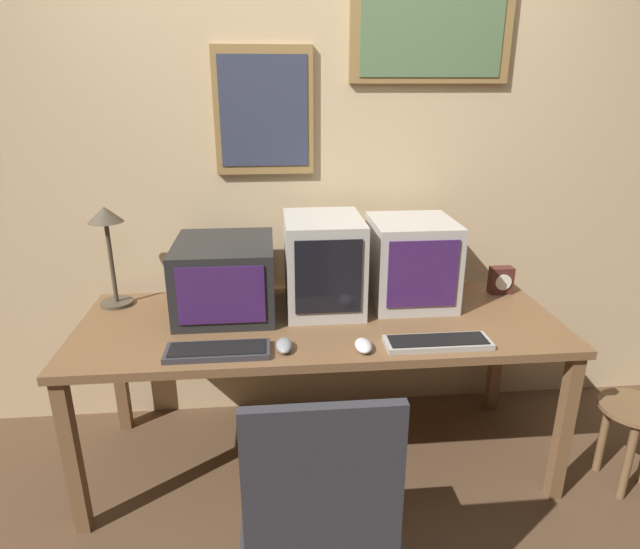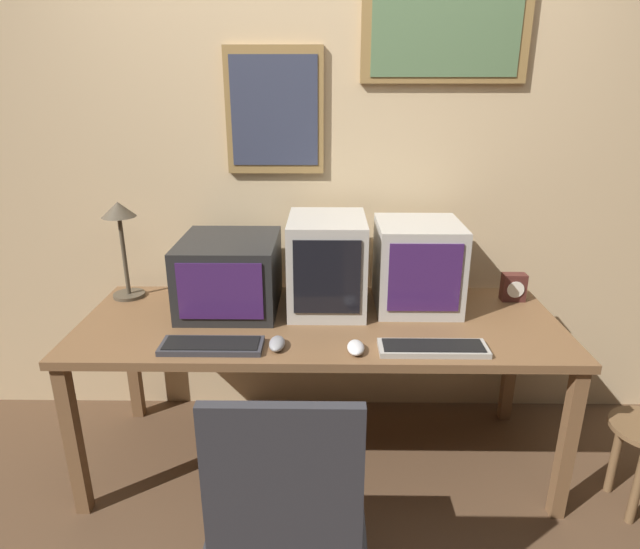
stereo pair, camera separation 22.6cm
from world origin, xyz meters
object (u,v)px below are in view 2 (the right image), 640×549
object	(u,v)px
keyboard_side	(433,348)
mouse_near_keyboard	(277,343)
monitor_left	(230,274)
office_chair	(289,531)
monitor_center	(327,263)
mouse_far_corner	(356,348)
monitor_right	(417,265)
keyboard_main	(212,346)
desk_lamp	(120,227)
desk_clock	(513,287)

from	to	relation	value
keyboard_side	mouse_near_keyboard	bearing A→B (deg)	178.38
monitor_left	office_chair	size ratio (longest dim) A/B	0.50
monitor_center	office_chair	distance (m)	1.14
mouse_far_corner	office_chair	distance (m)	0.69
monitor_center	mouse_near_keyboard	bearing A→B (deg)	-114.98
monitor_center	monitor_right	size ratio (longest dim) A/B	1.08
monitor_right	keyboard_side	bearing A→B (deg)	-90.03
monitor_right	mouse_near_keyboard	xyz separation A→B (m)	(-0.60, -0.44, -0.18)
mouse_far_corner	monitor_left	bearing A→B (deg)	141.45
keyboard_main	monitor_left	bearing A→B (deg)	88.94
keyboard_main	mouse_near_keyboard	bearing A→B (deg)	1.78
monitor_right	mouse_far_corner	size ratio (longest dim) A/B	3.40
monitor_right	desk_lamp	distance (m)	1.38
monitor_center	desk_lamp	bearing A→B (deg)	173.37
monitor_right	desk_lamp	world-z (taller)	desk_lamp
monitor_center	desk_clock	size ratio (longest dim) A/B	3.21
monitor_right	mouse_near_keyboard	world-z (taller)	monitor_right
keyboard_main	office_chair	world-z (taller)	office_chair
mouse_far_corner	keyboard_main	bearing A→B (deg)	177.86
desk_lamp	mouse_near_keyboard	bearing A→B (deg)	-34.54
monitor_left	keyboard_side	world-z (taller)	monitor_left
monitor_left	mouse_far_corner	bearing A→B (deg)	-38.55
monitor_center	desk_clock	bearing A→B (deg)	5.57
keyboard_side	mouse_near_keyboard	size ratio (longest dim) A/B	3.50
desk_clock	keyboard_side	bearing A→B (deg)	-132.37
monitor_right	office_chair	world-z (taller)	monitor_right
monitor_left	office_chair	world-z (taller)	monitor_left
keyboard_side	desk_lamp	size ratio (longest dim) A/B	0.90
monitor_center	office_chair	world-z (taller)	monitor_center
monitor_left	desk_lamp	distance (m)	0.56
office_chair	mouse_near_keyboard	bearing A→B (deg)	97.63
monitor_left	desk_lamp	world-z (taller)	desk_lamp
desk_lamp	mouse_far_corner	bearing A→B (deg)	-27.42
monitor_right	monitor_center	bearing A→B (deg)	-177.00
keyboard_side	mouse_near_keyboard	xyz separation A→B (m)	(-0.60, 0.02, 0.01)
mouse_near_keyboard	desk_lamp	distance (m)	0.99
keyboard_side	mouse_near_keyboard	distance (m)	0.60
mouse_far_corner	desk_clock	xyz separation A→B (m)	(0.77, 0.53, 0.05)
monitor_left	mouse_near_keyboard	world-z (taller)	monitor_left
mouse_far_corner	keyboard_side	bearing A→B (deg)	2.26
keyboard_side	desk_clock	xyz separation A→B (m)	(0.47, 0.52, 0.05)
office_chair	keyboard_side	bearing A→B (deg)	47.49
monitor_center	mouse_near_keyboard	xyz separation A→B (m)	(-0.19, -0.42, -0.19)
desk_clock	desk_lamp	world-z (taller)	desk_lamp
desk_clock	monitor_right	bearing A→B (deg)	-172.22
monitor_right	mouse_near_keyboard	distance (m)	0.77
desk_clock	office_chair	bearing A→B (deg)	-132.44
monitor_right	desk_clock	distance (m)	0.49
mouse_far_corner	office_chair	bearing A→B (deg)	-111.99
monitor_center	monitor_right	world-z (taller)	monitor_center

